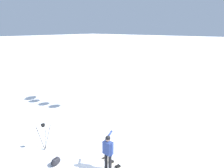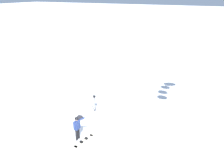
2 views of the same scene
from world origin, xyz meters
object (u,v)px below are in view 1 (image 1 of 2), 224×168
at_px(gear_bag_large, 56,161).
at_px(camera_tripod, 44,131).
at_px(snowboard, 115,165).
at_px(snowboarder, 108,150).

height_order(gear_bag_large, camera_tripod, camera_tripod).
relative_size(snowboard, camera_tripod, 1.30).
bearing_deg(camera_tripod, gear_bag_large, -15.58).
height_order(snowboarder, camera_tripod, snowboarder).
bearing_deg(snowboarder, snowboard, 91.01).
distance_m(snowboard, camera_tripod, 3.78).
bearing_deg(snowboard, snowboarder, -88.99).
xyz_separation_m(snowboarder, gear_bag_large, (-2.01, -1.21, -0.80)).
bearing_deg(gear_bag_large, snowboarder, 31.01).
height_order(snowboard, camera_tripod, camera_tripod).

